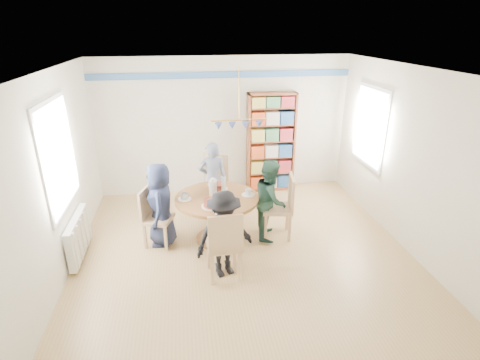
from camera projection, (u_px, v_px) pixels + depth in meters
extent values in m
plane|color=tan|center=(244.00, 253.00, 5.70)|extent=(5.00, 5.00, 0.00)
plane|color=white|center=(245.00, 70.00, 4.66)|extent=(5.00, 5.00, 0.00)
plane|color=white|center=(224.00, 126.00, 7.46)|extent=(5.00, 0.00, 5.00)
plane|color=white|center=(298.00, 286.00, 2.90)|extent=(5.00, 0.00, 5.00)
plane|color=white|center=(54.00, 182.00, 4.82)|extent=(0.00, 5.00, 5.00)
plane|color=white|center=(411.00, 162.00, 5.54)|extent=(0.00, 5.00, 5.00)
cube|color=#365E94|center=(223.00, 75.00, 7.06)|extent=(5.00, 0.02, 0.12)
cube|color=white|center=(58.00, 156.00, 5.00)|extent=(0.03, 1.32, 1.52)
cube|color=white|center=(60.00, 156.00, 5.01)|extent=(0.01, 1.20, 1.40)
cube|color=white|center=(370.00, 127.00, 6.64)|extent=(0.03, 1.12, 1.42)
cube|color=white|center=(369.00, 127.00, 6.64)|extent=(0.01, 1.00, 1.30)
cylinder|color=gold|center=(239.00, 94.00, 5.26)|extent=(0.01, 0.01, 0.75)
cylinder|color=gold|center=(239.00, 120.00, 5.41)|extent=(0.80, 0.02, 0.02)
cone|color=#415BB8|center=(218.00, 126.00, 5.39)|extent=(0.11, 0.11, 0.10)
cone|color=#415BB8|center=(232.00, 126.00, 5.42)|extent=(0.11, 0.11, 0.10)
cone|color=#415BB8|center=(246.00, 125.00, 5.45)|extent=(0.11, 0.11, 0.10)
cone|color=#415BB8|center=(259.00, 125.00, 5.48)|extent=(0.11, 0.11, 0.10)
cube|color=silver|center=(79.00, 236.00, 5.49)|extent=(0.10, 1.00, 0.60)
cube|color=silver|center=(76.00, 251.00, 5.13)|extent=(0.02, 0.06, 0.56)
cube|color=silver|center=(80.00, 243.00, 5.32)|extent=(0.02, 0.06, 0.56)
cube|color=silver|center=(83.00, 236.00, 5.50)|extent=(0.02, 0.06, 0.56)
cube|color=silver|center=(86.00, 229.00, 5.68)|extent=(0.02, 0.06, 0.56)
cube|color=silver|center=(89.00, 223.00, 5.86)|extent=(0.02, 0.06, 0.56)
cylinder|color=brown|center=(217.00, 199.00, 5.81)|extent=(1.30, 1.30, 0.05)
cylinder|color=brown|center=(217.00, 220.00, 5.96)|extent=(0.16, 0.16, 0.70)
cylinder|color=brown|center=(218.00, 238.00, 6.08)|extent=(0.70, 0.70, 0.04)
cube|color=tan|center=(158.00, 219.00, 5.79)|extent=(0.53, 0.53, 0.05)
cube|color=tan|center=(145.00, 204.00, 5.72)|extent=(0.17, 0.40, 0.49)
cube|color=tan|center=(166.00, 238.00, 5.70)|extent=(0.05, 0.05, 0.42)
cube|color=tan|center=(173.00, 228.00, 6.00)|extent=(0.05, 0.05, 0.42)
cube|color=tan|center=(145.00, 236.00, 5.75)|extent=(0.05, 0.05, 0.42)
cube|color=tan|center=(153.00, 226.00, 6.06)|extent=(0.05, 0.05, 0.42)
cube|color=tan|center=(277.00, 208.00, 6.01)|extent=(0.54, 0.54, 0.06)
cube|color=tan|center=(291.00, 193.00, 5.90)|extent=(0.12, 0.47, 0.55)
cube|color=tan|center=(265.00, 217.00, 6.29)|extent=(0.05, 0.05, 0.48)
cube|color=tan|center=(266.00, 228.00, 5.94)|extent=(0.05, 0.05, 0.48)
cube|color=tan|center=(287.00, 217.00, 6.28)|extent=(0.05, 0.05, 0.48)
cube|color=tan|center=(289.00, 228.00, 5.93)|extent=(0.05, 0.05, 0.48)
cube|color=tan|center=(214.00, 187.00, 6.78)|extent=(0.60, 0.60, 0.06)
cube|color=tan|center=(216.00, 168.00, 6.86)|extent=(0.46, 0.19, 0.56)
cube|color=tan|center=(201.00, 204.00, 6.74)|extent=(0.06, 0.06, 0.48)
cube|color=tan|center=(222.00, 205.00, 6.68)|extent=(0.06, 0.06, 0.48)
cube|color=tan|center=(207.00, 195.00, 7.08)|extent=(0.06, 0.06, 0.48)
cube|color=tan|center=(226.00, 196.00, 7.02)|extent=(0.06, 0.06, 0.48)
cube|color=tan|center=(224.00, 244.00, 5.04)|extent=(0.47, 0.47, 0.05)
cube|color=tan|center=(226.00, 235.00, 4.75)|extent=(0.46, 0.06, 0.54)
cube|color=tan|center=(235.00, 251.00, 5.34)|extent=(0.04, 0.04, 0.47)
cube|color=tan|center=(209.00, 254.00, 5.27)|extent=(0.04, 0.04, 0.47)
cube|color=tan|center=(240.00, 266.00, 5.01)|extent=(0.04, 0.04, 0.47)
cube|color=tan|center=(212.00, 269.00, 4.94)|extent=(0.04, 0.04, 0.47)
imported|color=#192037|center=(161.00, 205.00, 5.74)|extent=(0.44, 0.66, 1.33)
imported|color=#1B372C|center=(271.00, 200.00, 5.95)|extent=(0.64, 0.74, 1.30)
imported|color=gray|center=(213.00, 179.00, 6.63)|extent=(0.51, 0.35, 1.37)
imported|color=black|center=(224.00, 234.00, 5.01)|extent=(0.92, 0.70, 1.25)
cube|color=brown|center=(248.00, 144.00, 7.51)|extent=(0.04, 0.29, 2.02)
cube|color=brown|center=(293.00, 142.00, 7.65)|extent=(0.04, 0.29, 2.02)
cube|color=brown|center=(272.00, 93.00, 7.20)|extent=(0.96, 0.29, 0.04)
cube|color=brown|center=(269.00, 187.00, 7.96)|extent=(0.96, 0.29, 0.06)
cube|color=brown|center=(269.00, 141.00, 7.70)|extent=(0.96, 0.02, 2.02)
cube|color=brown|center=(270.00, 172.00, 7.82)|extent=(0.90, 0.27, 0.02)
cube|color=brown|center=(270.00, 156.00, 7.69)|extent=(0.90, 0.27, 0.02)
cube|color=brown|center=(271.00, 141.00, 7.56)|extent=(0.90, 0.27, 0.02)
cube|color=brown|center=(271.00, 124.00, 7.43)|extent=(0.90, 0.27, 0.02)
cube|color=brown|center=(272.00, 107.00, 7.30)|extent=(0.90, 0.27, 0.02)
cube|color=#B9441C|center=(256.00, 182.00, 7.84)|extent=(0.27, 0.21, 0.25)
cube|color=silver|center=(270.00, 181.00, 7.88)|extent=(0.27, 0.21, 0.25)
cube|color=navy|center=(283.00, 180.00, 7.92)|extent=(0.27, 0.21, 0.25)
cube|color=#CFBD52|center=(257.00, 167.00, 7.71)|extent=(0.27, 0.21, 0.25)
cube|color=#3C6D48|center=(270.00, 166.00, 7.75)|extent=(0.27, 0.21, 0.25)
cube|color=maroon|center=(284.00, 165.00, 7.79)|extent=(0.27, 0.21, 0.25)
cube|color=#B9441C|center=(257.00, 151.00, 7.58)|extent=(0.27, 0.21, 0.25)
cube|color=silver|center=(271.00, 150.00, 7.62)|extent=(0.27, 0.21, 0.25)
cube|color=navy|center=(285.00, 150.00, 7.66)|extent=(0.27, 0.21, 0.25)
cube|color=#CFBD52|center=(257.00, 135.00, 7.45)|extent=(0.27, 0.21, 0.25)
cube|color=#3C6D48|center=(271.00, 134.00, 7.49)|extent=(0.27, 0.21, 0.25)
cube|color=maroon|center=(285.00, 134.00, 7.53)|extent=(0.27, 0.21, 0.25)
cube|color=#B9441C|center=(258.00, 118.00, 7.32)|extent=(0.27, 0.21, 0.25)
cube|color=silver|center=(272.00, 118.00, 7.36)|extent=(0.27, 0.21, 0.25)
cube|color=navy|center=(286.00, 117.00, 7.40)|extent=(0.27, 0.21, 0.25)
cube|color=#CFBD52|center=(258.00, 102.00, 7.20)|extent=(0.27, 0.21, 0.21)
cube|color=#3C6D48|center=(272.00, 102.00, 7.24)|extent=(0.27, 0.21, 0.21)
cube|color=maroon|center=(287.00, 101.00, 7.28)|extent=(0.27, 0.21, 0.21)
cylinder|color=white|center=(213.00, 188.00, 5.82)|extent=(0.12, 0.12, 0.25)
sphere|color=white|center=(213.00, 181.00, 5.77)|extent=(0.09, 0.09, 0.09)
cylinder|color=silver|center=(224.00, 185.00, 5.88)|extent=(0.07, 0.07, 0.29)
cylinder|color=#415BB8|center=(223.00, 176.00, 5.82)|extent=(0.03, 0.03, 0.03)
cylinder|color=white|center=(218.00, 189.00, 6.07)|extent=(0.31, 0.31, 0.01)
cylinder|color=maroon|center=(218.00, 186.00, 6.05)|extent=(0.25, 0.25, 0.09)
cylinder|color=white|center=(212.00, 206.00, 5.50)|extent=(0.31, 0.31, 0.01)
cylinder|color=maroon|center=(212.00, 203.00, 5.48)|extent=(0.25, 0.25, 0.09)
cylinder|color=white|center=(185.00, 199.00, 5.73)|extent=(0.21, 0.21, 0.01)
imported|color=white|center=(184.00, 196.00, 5.71)|extent=(0.13, 0.13, 0.10)
cylinder|color=white|center=(248.00, 195.00, 5.87)|extent=(0.21, 0.21, 0.01)
imported|color=white|center=(248.00, 192.00, 5.85)|extent=(0.10, 0.10, 0.10)
cylinder|color=white|center=(214.00, 184.00, 6.25)|extent=(0.21, 0.21, 0.01)
imported|color=white|center=(214.00, 182.00, 6.23)|extent=(0.13, 0.13, 0.10)
cylinder|color=white|center=(220.00, 211.00, 5.35)|extent=(0.21, 0.21, 0.01)
imported|color=white|center=(220.00, 209.00, 5.33)|extent=(0.10, 0.10, 0.10)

